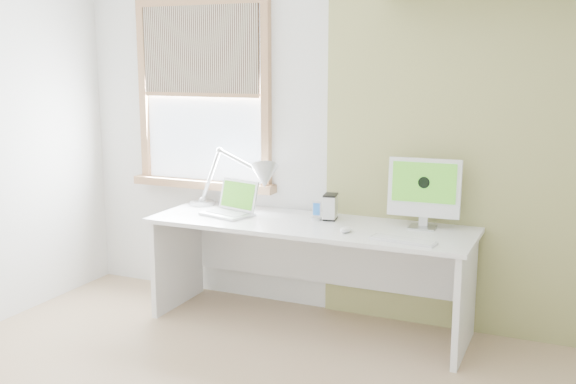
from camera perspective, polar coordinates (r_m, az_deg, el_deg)
The scene contains 11 objects.
room at distance 3.20m, azimuth -7.65°, elevation 2.00°, with size 4.04×3.54×2.64m.
accent_wall at distance 4.50m, azimuth 15.41°, elevation 4.30°, with size 2.00×0.02×2.60m, color tan.
window at distance 5.15m, azimuth -7.28°, elevation 8.13°, with size 1.20×0.14×1.42m.
desk at distance 4.62m, azimuth 2.05°, elevation -4.82°, with size 2.20×0.70×0.73m.
desk_lamp at distance 4.84m, azimuth -3.05°, elevation 1.11°, with size 0.78×0.32×0.45m.
laptop at distance 4.78m, azimuth -4.78°, elevation -1.18°, with size 0.40×0.35×0.24m.
phone_dock at distance 4.59m, azimuth 2.43°, elevation -1.94°, with size 0.08×0.08×0.14m.
external_drive at distance 4.61m, azimuth 3.62°, elevation -1.26°, with size 0.11×0.15×0.18m.
imac at distance 4.42m, azimuth 11.48°, elevation 0.24°, with size 0.47×0.16×0.46m.
keyboard at distance 4.11m, azimuth 9.72°, elevation -4.05°, with size 0.41×0.17×0.02m.
mouse at distance 4.29m, azimuth 4.92°, elevation -3.21°, with size 0.06×0.11×0.03m, color white.
Camera 1 is at (1.66, -2.69, 1.79)m, focal length 41.96 mm.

